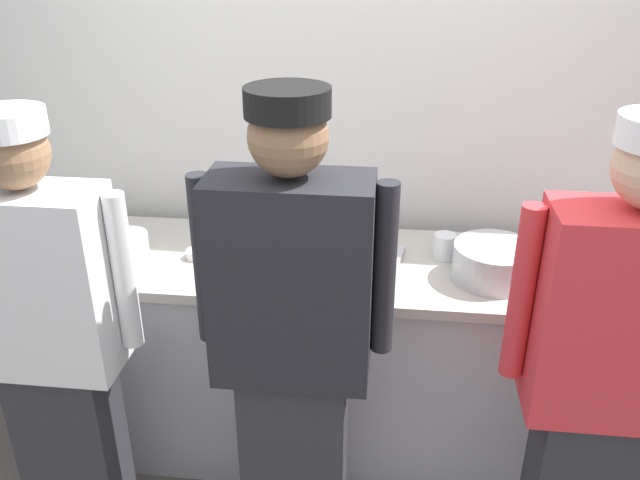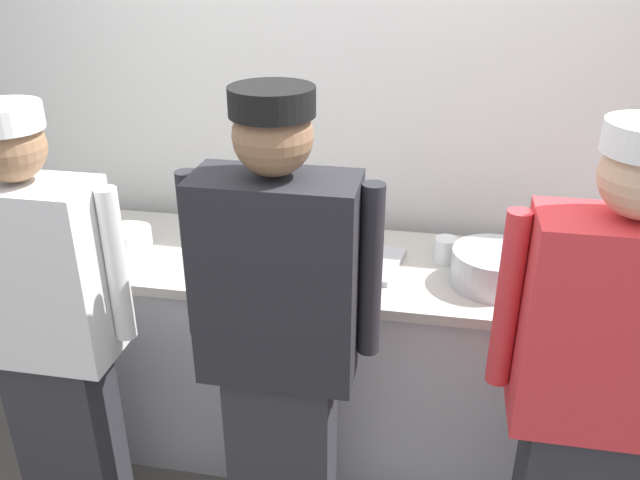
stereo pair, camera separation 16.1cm
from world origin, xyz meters
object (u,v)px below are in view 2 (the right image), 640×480
Objects in this scene: ramekin_orange_sauce at (98,221)px; ramekin_red_sauce at (526,253)px; chef_near_left at (48,329)px; chef_center at (280,342)px; deli_cup at (446,250)px; squeeze_bottle_primary at (559,264)px; ramekin_green_sauce at (199,250)px; chefs_knife at (60,250)px; plate_stack_rear at (128,240)px; plate_stack_front at (251,239)px; ramekin_yellow_sauce at (623,276)px; sheet_tray at (341,258)px; chef_far_right at (596,393)px; mixing_bowl_steel at (494,268)px.

ramekin_orange_sauce is 1.85m from ramekin_red_sauce.
chef_near_left reaches higher than ramekin_red_sauce.
chef_center reaches higher than ramekin_orange_sauce.
ramekin_orange_sauce is 1.02× the size of deli_cup.
squeeze_bottle_primary reaches higher than ramekin_green_sauce.
chefs_knife is at bearing -97.61° from ramekin_orange_sauce.
chefs_knife is (-1.05, 0.49, -0.01)m from chef_center.
squeeze_bottle_primary reaches higher than chefs_knife.
ramekin_orange_sauce is 1.53m from deli_cup.
deli_cup is (1.28, 0.14, 0.00)m from plate_stack_rear.
plate_stack_front reaches higher than ramekin_yellow_sauce.
squeeze_bottle_primary is at bearing -163.66° from ramekin_yellow_sauce.
chef_near_left reaches higher than squeeze_bottle_primary.
chef_near_left is 3.58× the size of sheet_tray.
ramekin_orange_sauce is at bearing 157.64° from chef_far_right.
chef_center reaches higher than mixing_bowl_steel.
chef_far_right is at bearing -65.74° from mixing_bowl_steel.
ramekin_yellow_sauce is at bearing 28.61° from chef_center.
chef_near_left is 15.95× the size of ramekin_yellow_sauce.
ramekin_red_sauce is at bearing 8.53° from chefs_knife.
deli_cup reaches higher than plate_stack_front.
chef_near_left reaches higher than ramekin_green_sauce.
ramekin_orange_sauce is 1.00× the size of ramekin_yellow_sauce.
ramekin_orange_sauce is 0.27m from chefs_knife.
plate_stack_front reaches higher than chefs_knife.
ramekin_green_sauce is (-0.58, -0.05, 0.01)m from sheet_tray.
plate_stack_rear is at bearing -40.09° from ramekin_orange_sauce.
chef_near_left is at bearing -162.05° from ramekin_yellow_sauce.
chef_near_left is at bearing -160.35° from mixing_bowl_steel.
ramekin_red_sauce is at bearing 42.89° from chef_center.
chef_near_left reaches higher than plate_stack_front.
chef_far_right is at bearing -19.34° from plate_stack_rear.
ramekin_orange_sauce and ramekin_yellow_sauce have the same top height.
deli_cup reaches higher than ramekin_red_sauce.
squeeze_bottle_primary is 1.79× the size of ramekin_yellow_sauce.
chef_near_left is at bearing -64.54° from chefs_knife.
chef_far_right reaches higher than plate_stack_front.
plate_stack_rear is at bearing -175.41° from sheet_tray.
chefs_knife is at bearing -176.18° from ramekin_yellow_sauce.
ramekin_red_sauce is at bearing 0.62° from ramekin_orange_sauce.
mixing_bowl_steel reaches higher than ramekin_yellow_sauce.
chef_far_right is 5.50× the size of mixing_bowl_steel.
squeeze_bottle_primary is at bearing -5.52° from ramekin_orange_sauce.
sheet_tray is at bearing 141.60° from chef_far_right.
squeeze_bottle_primary is (1.21, -0.11, 0.05)m from plate_stack_front.
ramekin_red_sauce is (1.31, 0.20, 0.00)m from ramekin_green_sauce.
deli_cup is 0.37× the size of chefs_knife.
chef_near_left is 1.77m from chef_far_right.
mixing_bowl_steel is 3.51× the size of ramekin_red_sauce.
plate_stack_front is 0.79m from chefs_knife.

